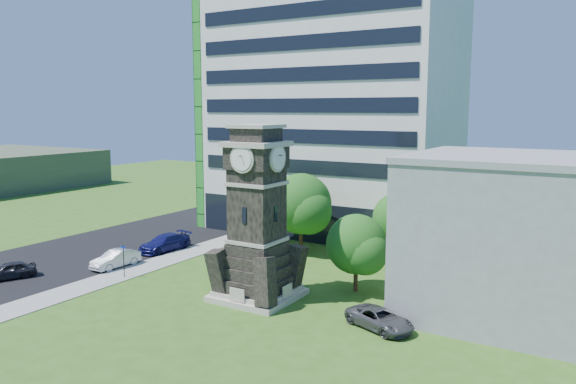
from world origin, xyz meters
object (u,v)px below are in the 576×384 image
Objects in this scene: car_east_lot at (380,319)px; park_bench at (236,286)px; car_street_north at (165,243)px; street_sign at (124,257)px; car_street_south at (9,270)px; car_street_mid at (116,259)px; clock_tower at (257,225)px.

car_east_lot reaches higher than park_bench.
car_east_lot is 2.27× the size of park_bench.
street_sign reaches higher than car_street_north.
car_street_mid is (4.65, 6.64, 0.04)m from car_street_south.
car_street_mid is 6.29m from car_street_north.
clock_tower reaches higher than car_street_north.
car_street_south is 1.51× the size of street_sign.
clock_tower is 16.93m from car_street_north.
car_east_lot is at bearing -16.89° from park_bench.
car_street_north is at bearing 140.40° from park_bench.
clock_tower is 12.37m from street_sign.
car_street_mid is 3.50m from street_sign.
park_bench is (13.16, -6.53, -0.23)m from car_street_north.
car_street_south is at bearing -101.62° from car_street_north.
car_street_north reaches higher than park_bench.
car_street_mid is 24.18m from car_east_lot.
clock_tower reaches higher than car_street_south.
park_bench is at bearing 13.37° from street_sign.
car_street_south is 2.02× the size of park_bench.
street_sign reaches higher than car_street_mid.
street_sign reaches higher than car_east_lot.
street_sign is (3.28, -8.00, 0.88)m from car_street_north.
car_street_north is at bearing 156.84° from clock_tower.
car_street_mid is 1.65× the size of street_sign.
park_bench is at bearing 1.60° from car_street_mid.
street_sign is (-21.27, -0.74, 1.03)m from car_east_lot.
car_street_south is at bearing 122.37° from car_east_lot.
street_sign is (7.54, 4.92, 0.98)m from car_street_south.
clock_tower is 2.72× the size of car_east_lot.
car_street_mid is 12.77m from park_bench.
park_bench is (17.42, 6.39, -0.14)m from car_street_south.
street_sign is at bearing -61.08° from car_street_north.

